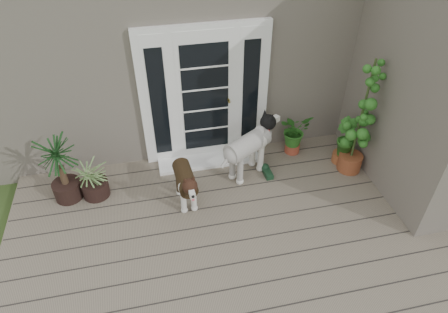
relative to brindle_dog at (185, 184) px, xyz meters
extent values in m
cube|color=#6B5B4C|center=(0.68, -1.17, -0.39)|extent=(6.20, 4.60, 0.12)
cube|color=#665E54|center=(0.68, 3.08, 1.10)|extent=(7.40, 4.00, 3.10)
cube|color=#665E54|center=(3.58, -0.07, 1.10)|extent=(1.60, 2.40, 3.10)
cube|color=white|center=(0.48, 1.03, 0.74)|extent=(1.90, 0.14, 2.15)
cube|color=white|center=(0.48, 0.83, -0.31)|extent=(1.60, 0.40, 0.05)
imported|color=#18551C|center=(1.86, 0.78, -0.02)|extent=(0.64, 0.64, 0.62)
imported|color=#215217|center=(2.52, 0.38, -0.05)|extent=(0.41, 0.41, 0.56)
imported|color=#165019|center=(2.99, 0.65, -0.08)|extent=(0.42, 0.42, 0.50)
camera|label=1|loc=(-0.34, -3.99, 3.67)|focal=31.64mm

